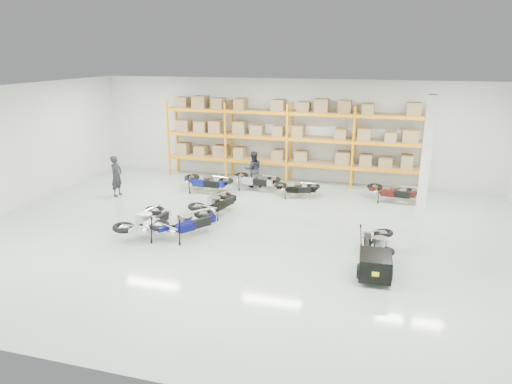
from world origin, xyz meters
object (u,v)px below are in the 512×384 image
(moto_silver_left, at_px, (146,216))
(person_back, at_px, (253,169))
(moto_back_c, at_px, (297,185))
(moto_back_d, at_px, (394,188))
(moto_black_far_left, at_px, (216,199))
(moto_blue_centre, at_px, (186,218))
(trailer, at_px, (375,265))
(person_left, at_px, (117,176))
(moto_back_a, at_px, (206,178))
(moto_touring_right, at_px, (377,238))
(moto_back_b, at_px, (255,177))

(moto_silver_left, xyz_separation_m, person_back, (1.77, 6.12, 0.17))
(moto_back_c, bearing_deg, moto_back_d, -93.06)
(moto_black_far_left, xyz_separation_m, moto_back_c, (2.41, 2.84, -0.08))
(moto_blue_centre, height_order, person_back, person_back)
(trailer, distance_m, person_left, 11.26)
(moto_back_a, xyz_separation_m, person_left, (-3.27, -1.49, 0.24))
(moto_back_a, distance_m, person_left, 3.60)
(moto_touring_right, bearing_deg, moto_silver_left, -177.95)
(moto_back_b, bearing_deg, person_left, 123.89)
(moto_black_far_left, distance_m, moto_back_b, 3.42)
(moto_touring_right, bearing_deg, person_back, 131.70)
(moto_black_far_left, bearing_deg, person_left, 5.11)
(moto_back_c, xyz_separation_m, moto_back_d, (3.73, 0.42, 0.06))
(trailer, bearing_deg, moto_black_far_left, 145.24)
(moto_back_c, height_order, person_left, person_left)
(person_left, bearing_deg, trailer, -110.66)
(person_left, bearing_deg, moto_back_c, -72.24)
(moto_back_d, bearing_deg, moto_back_a, 102.58)
(person_left, bearing_deg, moto_black_far_left, -99.23)
(person_back, bearing_deg, trailer, 102.87)
(trailer, bearing_deg, person_left, 153.34)
(moto_blue_centre, distance_m, moto_back_d, 8.33)
(moto_back_b, distance_m, person_left, 5.64)
(moto_blue_centre, height_order, person_left, person_left)
(moto_blue_centre, distance_m, moto_back_c, 5.63)
(trailer, bearing_deg, moto_back_c, 114.27)
(moto_silver_left, distance_m, moto_back_d, 9.45)
(moto_back_b, bearing_deg, moto_back_a, 124.26)
(moto_touring_right, bearing_deg, person_left, 162.47)
(moto_black_far_left, relative_size, moto_touring_right, 1.12)
(moto_back_c, relative_size, moto_back_d, 0.89)
(person_back, bearing_deg, moto_back_b, 91.77)
(moto_back_b, bearing_deg, moto_black_far_left, -179.05)
(trailer, relative_size, person_left, 1.02)
(moto_black_far_left, bearing_deg, moto_blue_centre, 102.61)
(moto_black_far_left, relative_size, person_left, 1.12)
(moto_silver_left, xyz_separation_m, moto_touring_right, (7.10, 0.42, -0.11))
(moto_black_far_left, distance_m, trailer, 6.67)
(moto_silver_left, relative_size, person_back, 1.28)
(moto_silver_left, distance_m, trailer, 7.20)
(moto_back_a, relative_size, moto_back_b, 1.04)
(moto_black_far_left, xyz_separation_m, moto_back_b, (0.49, 3.39, -0.01))
(moto_back_d, distance_m, person_left, 11.00)
(moto_back_d, distance_m, person_back, 5.84)
(moto_touring_right, distance_m, moto_back_c, 5.78)
(moto_back_b, bearing_deg, moto_back_c, -96.72)
(trailer, xyz_separation_m, moto_back_b, (-5.15, 6.94, 0.15))
(moto_touring_right, xyz_separation_m, moto_back_a, (-7.01, 4.47, 0.08))
(moto_blue_centre, distance_m, person_back, 5.93)
(moto_touring_right, bearing_deg, moto_back_a, 146.14)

